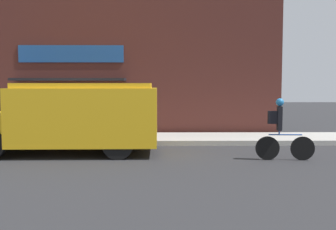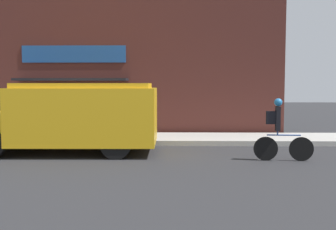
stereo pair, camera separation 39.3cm
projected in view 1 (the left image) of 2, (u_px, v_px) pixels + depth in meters
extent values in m
plane|color=#2B2B2D|center=(67.00, 146.00, 13.68)|extent=(70.00, 70.00, 0.00)
cube|color=#ADAAA3|center=(75.00, 139.00, 14.90)|extent=(28.00, 2.46, 0.18)
cube|color=#4C231E|center=(82.00, 67.00, 16.23)|extent=(16.54, 0.18, 5.77)
cube|color=#1E4C93|center=(71.00, 54.00, 16.07)|extent=(4.30, 0.05, 0.70)
cube|color=black|center=(69.00, 79.00, 15.71)|extent=(4.52, 0.93, 0.10)
cube|color=yellow|center=(87.00, 116.00, 12.13)|extent=(4.36, 2.38, 1.71)
cube|color=yellow|center=(86.00, 86.00, 12.06)|extent=(4.01, 2.19, 0.15)
cube|color=red|center=(59.00, 110.00, 13.50)|extent=(0.03, 0.44, 0.44)
cylinder|color=black|center=(15.00, 135.00, 13.12)|extent=(0.91, 0.27, 0.91)
cylinder|color=black|center=(124.00, 135.00, 13.20)|extent=(0.91, 0.27, 0.91)
cylinder|color=black|center=(118.00, 144.00, 11.21)|extent=(0.91, 0.27, 0.91)
cylinder|color=black|center=(303.00, 148.00, 11.07)|extent=(0.68, 0.08, 0.68)
cylinder|color=black|center=(267.00, 148.00, 11.11)|extent=(0.68, 0.08, 0.68)
cylinder|color=#234793|center=(285.00, 135.00, 11.06)|extent=(0.93, 0.09, 0.04)
cylinder|color=#234793|center=(279.00, 133.00, 11.06)|extent=(0.04, 0.04, 0.12)
cube|color=black|center=(280.00, 118.00, 11.03)|extent=(0.13, 0.21, 0.68)
sphere|color=#2375B7|center=(280.00, 102.00, 11.00)|extent=(0.22, 0.22, 0.22)
cube|color=black|center=(273.00, 117.00, 11.04)|extent=(0.27, 0.15, 0.36)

